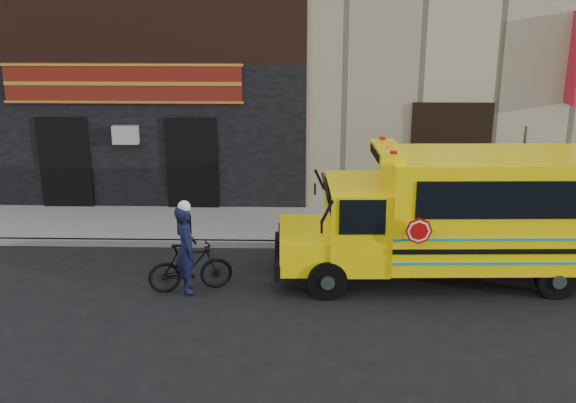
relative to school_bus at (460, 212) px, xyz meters
The scene contains 7 objects.
ground 3.65m from the school_bus, 166.18° to the right, with size 120.00×120.00×0.00m, color black.
curb 3.96m from the school_bus, 150.74° to the left, with size 40.00×0.20×0.15m, color gray.
sidewalk 4.84m from the school_bus, 134.28° to the left, with size 40.00×3.00×0.15m, color gray.
school_bus is the anchor object (origin of this frame).
sign_pole 2.42m from the school_bus, 42.86° to the left, with size 0.07×0.27×3.04m.
bicycle 5.73m from the school_bus, behind, with size 0.49×1.72×1.03m, color black.
cyclist 5.74m from the school_bus, behind, with size 0.66×0.43×1.80m, color black.
Camera 1 is at (-0.04, -12.09, 5.60)m, focal length 40.00 mm.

